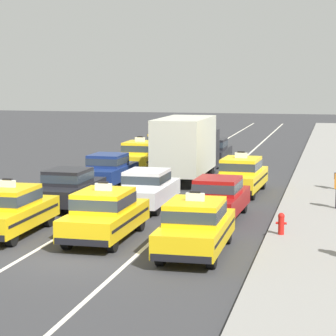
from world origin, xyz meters
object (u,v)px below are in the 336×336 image
object	(u,v)px
fire_hydrant	(281,223)
sedan_center_second	(147,188)
taxi_left_fifth	(165,145)
taxi_right_third	(241,175)
box_truck_center_third	(187,146)
taxi_right_nearest	(196,226)
sedan_left_second	(69,187)
sedan_right_second	(218,197)
taxi_center_nearest	(105,214)
taxi_left_nearest	(10,210)
taxi_left_fourth	(141,155)
sedan_left_third	(108,169)
sedan_center_fourth	(213,151)

from	to	relation	value
fire_hydrant	sedan_center_second	bearing A→B (deg)	143.49
taxi_left_fifth	taxi_right_third	size ratio (longest dim) A/B	1.00
taxi_right_third	fire_hydrant	xyz separation A→B (m)	(2.47, -8.67, -0.33)
box_truck_center_third	taxi_right_third	bearing A→B (deg)	-46.71
taxi_right_nearest	taxi_right_third	world-z (taller)	same
sedan_left_second	sedan_right_second	world-z (taller)	same
taxi_left_fifth	taxi_center_nearest	world-z (taller)	same
taxi_left_nearest	taxi_left_fourth	size ratio (longest dim) A/B	1.00
sedan_left_second	sedan_left_third	bearing A→B (deg)	91.51
taxi_left_fifth	sedan_right_second	world-z (taller)	taxi_left_fifth
sedan_left_third	taxi_left_fourth	distance (m)	5.81
taxi_center_nearest	taxi_left_fourth	bearing A→B (deg)	101.53
sedan_center_fourth	taxi_right_nearest	xyz separation A→B (m)	(3.16, -21.43, 0.03)
taxi_left_fifth	sedan_right_second	xyz separation A→B (m)	(6.51, -18.41, -0.03)
sedan_center_second	sedan_center_fourth	bearing A→B (deg)	89.25
taxi_center_nearest	taxi_right_third	world-z (taller)	same
sedan_left_third	box_truck_center_third	world-z (taller)	box_truck_center_third
taxi_right_third	box_truck_center_third	bearing A→B (deg)	133.29
sedan_center_fourth	sedan_right_second	xyz separation A→B (m)	(2.97, -16.02, 0.00)
sedan_center_fourth	taxi_right_nearest	bearing A→B (deg)	-81.61
taxi_left_fourth	taxi_left_fifth	size ratio (longest dim) A/B	0.99
taxi_left_fifth	taxi_left_fourth	bearing A→B (deg)	-89.77
sedan_left_third	taxi_center_nearest	distance (m)	11.45
taxi_center_nearest	box_truck_center_third	world-z (taller)	box_truck_center_third
sedan_left_second	sedan_center_fourth	bearing A→B (deg)	77.27
taxi_left_fourth	sedan_center_fourth	xyz separation A→B (m)	(3.52, 3.53, -0.03)
taxi_left_fourth	box_truck_center_third	xyz separation A→B (m)	(3.37, -3.18, 0.90)
taxi_left_fourth	sedan_center_second	world-z (taller)	taxi_left_fourth
taxi_left_fourth	taxi_right_third	size ratio (longest dim) A/B	0.99
taxi_right_third	fire_hydrant	bearing A→B (deg)	-74.09
taxi_left_fourth	taxi_left_nearest	bearing A→B (deg)	-89.81
taxi_left_nearest	taxi_left_fourth	bearing A→B (deg)	90.19
sedan_left_third	taxi_left_fifth	bearing A→B (deg)	90.01
fire_hydrant	sedan_left_second	bearing A→B (deg)	157.14
sedan_center_fourth	taxi_right_third	world-z (taller)	taxi_right_third
sedan_left_second	taxi_center_nearest	xyz separation A→B (m)	(3.28, -5.23, 0.03)
sedan_center_fourth	sedan_right_second	bearing A→B (deg)	-79.52
taxi_center_nearest	sedan_right_second	size ratio (longest dim) A/B	1.05
taxi_left_fifth	sedan_center_second	distance (m)	17.27
sedan_center_second	taxi_center_nearest	bearing A→B (deg)	-89.19
taxi_left_fourth	taxi_right_third	bearing A→B (deg)	-45.04
sedan_center_second	taxi_right_nearest	bearing A→B (deg)	-64.03
taxi_right_third	taxi_left_fifth	bearing A→B (deg)	117.85
sedan_left_second	sedan_center_fourth	xyz separation A→B (m)	(3.39, 15.02, 0.00)
taxi_right_nearest	taxi_right_third	size ratio (longest dim) A/B	0.99
sedan_left_third	fire_hydrant	bearing A→B (deg)	-46.15
sedan_center_second	sedan_center_fourth	distance (m)	14.55
taxi_left_nearest	sedan_left_third	world-z (taller)	taxi_left_nearest
taxi_left_fifth	sedan_right_second	size ratio (longest dim) A/B	1.06
sedan_center_second	taxi_right_third	world-z (taller)	taxi_right_third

